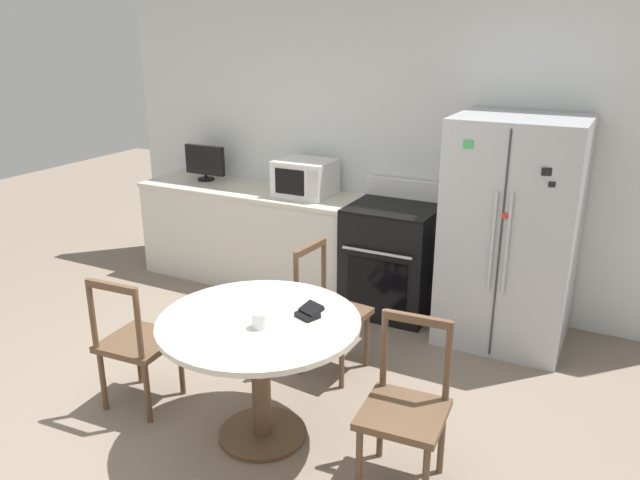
# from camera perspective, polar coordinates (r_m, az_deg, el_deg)

# --- Properties ---
(ground_plane) EXTENTS (14.00, 14.00, 0.00)m
(ground_plane) POSITION_cam_1_polar(r_m,az_deg,el_deg) (3.85, -10.76, -18.21)
(ground_plane) COLOR gray
(back_wall) EXTENTS (5.20, 0.10, 2.60)m
(back_wall) POSITION_cam_1_polar(r_m,az_deg,el_deg) (5.48, 5.66, 8.26)
(back_wall) COLOR silver
(back_wall) RESTS_ON ground_plane
(kitchen_counter) EXTENTS (2.13, 0.64, 0.90)m
(kitchen_counter) POSITION_cam_1_polar(r_m,az_deg,el_deg) (5.91, -6.33, 0.50)
(kitchen_counter) COLOR silver
(kitchen_counter) RESTS_ON ground_plane
(refrigerator) EXTENTS (0.92, 0.80, 1.71)m
(refrigerator) POSITION_cam_1_polar(r_m,az_deg,el_deg) (4.84, 17.06, 0.65)
(refrigerator) COLOR #B2B5BA
(refrigerator) RESTS_ON ground_plane
(oven_range) EXTENTS (0.71, 0.68, 1.08)m
(oven_range) POSITION_cam_1_polar(r_m,az_deg,el_deg) (5.26, 6.60, -1.65)
(oven_range) COLOR black
(oven_range) RESTS_ON ground_plane
(microwave) EXTENTS (0.48, 0.40, 0.31)m
(microwave) POSITION_cam_1_polar(r_m,az_deg,el_deg) (5.47, -1.36, 5.72)
(microwave) COLOR white
(microwave) RESTS_ON kitchen_counter
(countertop_tv) EXTENTS (0.43, 0.16, 0.34)m
(countertop_tv) POSITION_cam_1_polar(r_m,az_deg,el_deg) (6.12, -10.47, 7.07)
(countertop_tv) COLOR black
(countertop_tv) RESTS_ON kitchen_counter
(dining_table) EXTENTS (1.14, 1.14, 0.76)m
(dining_table) POSITION_cam_1_polar(r_m,az_deg,el_deg) (3.58, -5.53, -9.51)
(dining_table) COLOR beige
(dining_table) RESTS_ON ground_plane
(dining_chair_left) EXTENTS (0.45, 0.45, 0.90)m
(dining_chair_left) POSITION_cam_1_polar(r_m,az_deg,el_deg) (4.10, -16.44, -9.04)
(dining_chair_left) COLOR brown
(dining_chair_left) RESTS_ON ground_plane
(dining_chair_far) EXTENTS (0.46, 0.46, 0.90)m
(dining_chair_far) POSITION_cam_1_polar(r_m,az_deg,el_deg) (4.33, 0.90, -6.65)
(dining_chair_far) COLOR brown
(dining_chair_far) RESTS_ON ground_plane
(dining_chair_right) EXTENTS (0.45, 0.45, 0.90)m
(dining_chair_right) POSITION_cam_1_polar(r_m,az_deg,el_deg) (3.35, 7.77, -15.16)
(dining_chair_right) COLOR brown
(dining_chair_right) RESTS_ON ground_plane
(candle_glass) EXTENTS (0.09, 0.09, 0.09)m
(candle_glass) POSITION_cam_1_polar(r_m,az_deg,el_deg) (3.40, -5.50, -7.38)
(candle_glass) COLOR silver
(candle_glass) RESTS_ON dining_table
(wallet) EXTENTS (0.16, 0.16, 0.07)m
(wallet) POSITION_cam_1_polar(r_m,az_deg,el_deg) (3.51, -0.97, -6.61)
(wallet) COLOR black
(wallet) RESTS_ON dining_table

